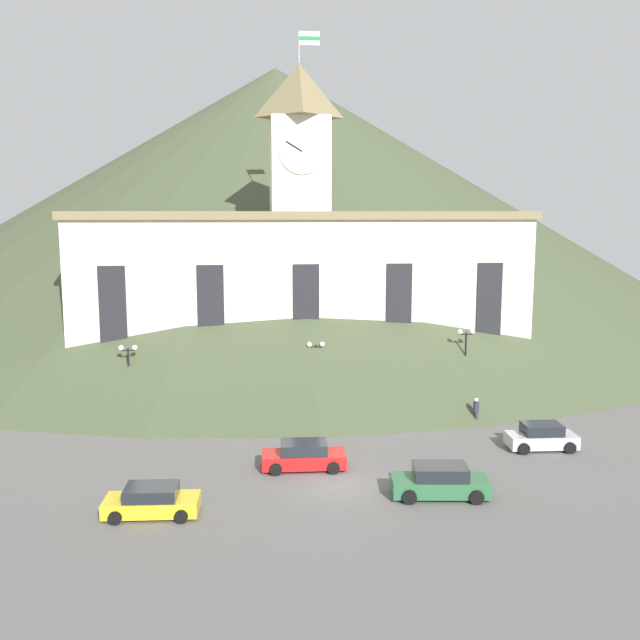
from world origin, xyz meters
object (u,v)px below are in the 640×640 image
(car_yellow_coupe, at_px, (152,501))
(pedestrian, at_px, (476,410))
(street_lamp_center, at_px, (316,359))
(car_silver_hatch, at_px, (541,437))
(car_red_sedan, at_px, (304,456))
(street_lamp_left, at_px, (466,350))
(car_green_wagon, at_px, (440,482))
(street_lamp_far_right, at_px, (129,363))

(car_yellow_coupe, xyz_separation_m, pedestrian, (18.92, 11.88, 0.32))
(street_lamp_center, relative_size, car_silver_hatch, 1.15)
(car_silver_hatch, relative_size, pedestrian, 2.29)
(car_silver_hatch, distance_m, car_red_sedan, 13.93)
(car_silver_hatch, relative_size, car_red_sedan, 0.89)
(street_lamp_left, bearing_deg, street_lamp_center, -180.00)
(street_lamp_center, relative_size, street_lamp_left, 0.87)
(street_lamp_center, height_order, car_silver_hatch, street_lamp_center)
(street_lamp_left, xyz_separation_m, pedestrian, (-0.94, -5.39, -2.86))
(street_lamp_center, distance_m, car_green_wagon, 17.35)
(pedestrian, bearing_deg, street_lamp_left, 83.55)
(pedestrian, bearing_deg, car_silver_hatch, -63.32)
(pedestrian, bearing_deg, street_lamp_far_right, 169.96)
(street_lamp_far_right, relative_size, street_lamp_left, 0.87)
(car_green_wagon, bearing_deg, car_yellow_coupe, -170.58)
(street_lamp_left, bearing_deg, street_lamp_far_right, -180.00)
(street_lamp_center, distance_m, street_lamp_left, 10.71)
(street_lamp_left, relative_size, car_silver_hatch, 1.33)
(street_lamp_far_right, xyz_separation_m, car_yellow_coupe, (3.57, -17.27, -2.75))
(street_lamp_center, xyz_separation_m, car_red_sedan, (-1.88, -12.15, -2.70))
(street_lamp_left, relative_size, car_yellow_coupe, 1.23)
(car_red_sedan, distance_m, car_yellow_coupe, 8.90)
(pedestrian, bearing_deg, car_yellow_coupe, -144.44)
(street_lamp_far_right, height_order, car_silver_hatch, street_lamp_far_right)
(street_lamp_left, distance_m, car_red_sedan, 17.77)
(car_red_sedan, height_order, pedestrian, pedestrian)
(car_silver_hatch, distance_m, car_green_wagon, 9.82)
(street_lamp_far_right, distance_m, street_lamp_center, 12.73)
(car_yellow_coupe, relative_size, pedestrian, 2.48)
(street_lamp_far_right, relative_size, car_green_wagon, 0.96)
(street_lamp_left, relative_size, pedestrian, 3.05)
(street_lamp_far_right, xyz_separation_m, car_green_wagon, (17.01, -16.61, -2.66))
(street_lamp_left, bearing_deg, car_silver_hatch, -83.21)
(street_lamp_left, bearing_deg, car_red_sedan, -136.00)
(street_lamp_far_right, xyz_separation_m, street_lamp_center, (12.73, 0.00, -0.01))
(street_lamp_center, xyz_separation_m, car_green_wagon, (4.28, -16.61, -2.65))
(pedestrian, bearing_deg, street_lamp_center, 154.54)
(street_lamp_far_right, height_order, pedestrian, street_lamp_far_right)
(car_red_sedan, bearing_deg, street_lamp_far_right, 133.81)
(street_lamp_center, distance_m, pedestrian, 11.41)
(street_lamp_far_right, height_order, car_green_wagon, street_lamp_far_right)
(car_silver_hatch, xyz_separation_m, car_green_wagon, (-7.67, -6.12, 0.03))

